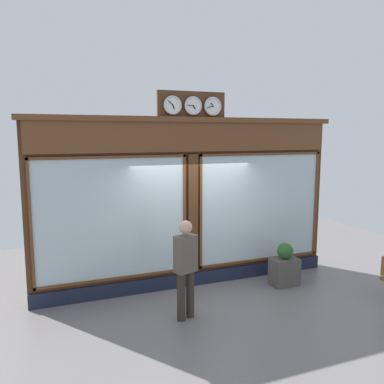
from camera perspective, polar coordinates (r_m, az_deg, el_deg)
ground_plane at (r=6.12m, az=10.41°, el=-22.10°), size 14.00×14.00×0.00m
shop_facade at (r=8.02m, az=-0.33°, el=-1.44°), size 6.39×0.42×3.90m
pedestrian at (r=6.67m, az=-0.92°, el=-10.52°), size 0.41×0.33×1.69m
planter_box at (r=8.49m, az=13.17°, el=-11.15°), size 0.56×0.36×0.57m
planter_shrub at (r=8.36m, az=13.27°, el=-8.26°), size 0.33×0.33×0.33m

